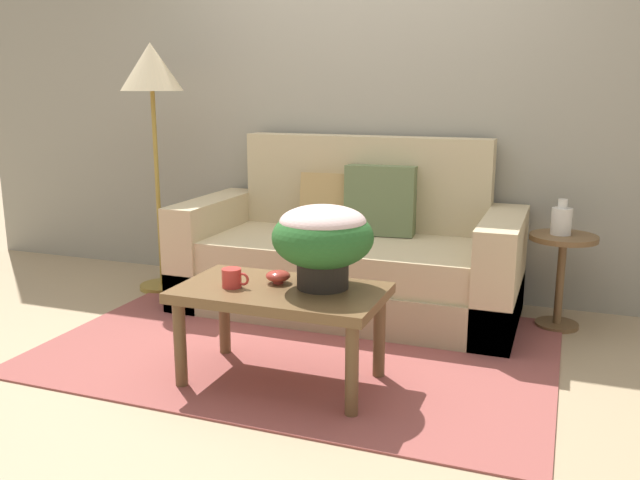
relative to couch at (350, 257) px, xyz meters
name	(u,v)px	position (x,y,z in m)	size (l,w,h in m)	color
ground_plane	(304,343)	(-0.04, -0.68, -0.33)	(14.00, 14.00, 0.00)	tan
wall_back	(369,87)	(-0.04, 0.49, 1.04)	(6.40, 0.12, 2.73)	gray
area_rug	(300,346)	(-0.04, -0.74, -0.32)	(2.64, 1.79, 0.01)	#994C47
couch	(350,257)	(0.00, 0.00, 0.00)	(2.07, 0.92, 1.06)	tan
coffee_table	(281,302)	(0.04, -1.18, 0.07)	(0.95, 0.54, 0.47)	brown
side_table	(562,264)	(1.25, 0.08, 0.05)	(0.38, 0.38, 0.55)	brown
floor_lamp	(152,82)	(-1.35, -0.07, 1.07)	(0.41, 0.41, 1.65)	olive
potted_plant	(323,237)	(0.22, -1.10, 0.38)	(0.47, 0.47, 0.38)	black
coffee_mug	(232,278)	(-0.17, -1.24, 0.18)	(0.13, 0.09, 0.09)	red
snack_bowl	(278,276)	(0.00, -1.11, 0.17)	(0.12, 0.12, 0.06)	#B2382D
table_vase	(561,220)	(1.23, 0.09, 0.30)	(0.12, 0.12, 0.20)	silver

